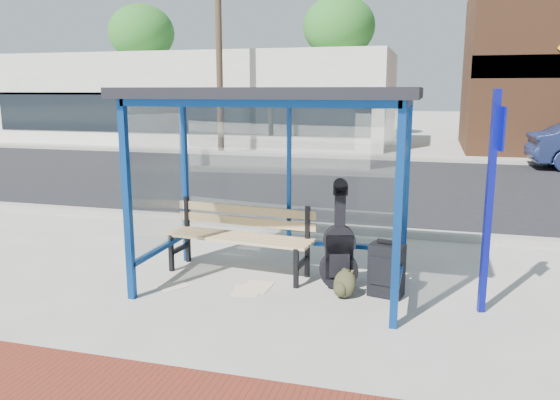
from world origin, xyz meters
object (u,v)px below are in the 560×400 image
(guitar_bag, at_px, (339,251))
(suitcase, at_px, (386,270))
(bench, at_px, (240,233))
(backpack, at_px, (344,284))

(guitar_bag, bearing_deg, suitcase, -25.86)
(bench, xyz_separation_m, guitar_bag, (1.36, -0.24, -0.07))
(bench, height_order, guitar_bag, guitar_bag)
(guitar_bag, xyz_separation_m, suitcase, (0.58, -0.10, -0.15))
(bench, relative_size, guitar_bag, 1.59)
(guitar_bag, height_order, backpack, guitar_bag)
(backpack, bearing_deg, guitar_bag, 135.84)
(suitcase, bearing_deg, guitar_bag, -178.15)
(backpack, bearing_deg, bench, -175.34)
(bench, relative_size, backpack, 6.00)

